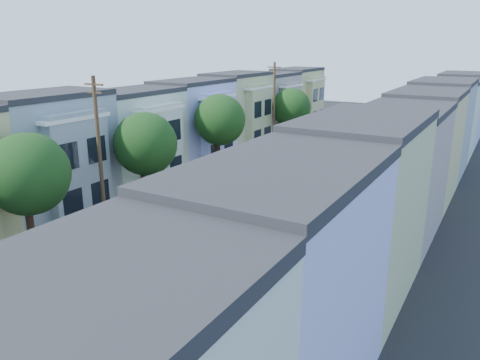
% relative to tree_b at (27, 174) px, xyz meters
% --- Properties ---
extents(ground, '(160.00, 160.00, 0.00)m').
position_rel_tree_b_xyz_m(ground, '(6.30, 3.48, -5.00)').
color(ground, black).
rests_on(ground, ground).
extents(road_slab, '(12.00, 70.00, 0.02)m').
position_rel_tree_b_xyz_m(road_slab, '(6.30, 18.48, -4.99)').
color(road_slab, black).
rests_on(road_slab, ground).
extents(curb_left, '(0.30, 70.00, 0.15)m').
position_rel_tree_b_xyz_m(curb_left, '(0.25, 18.48, -4.92)').
color(curb_left, gray).
rests_on(curb_left, ground).
extents(curb_right, '(0.30, 70.00, 0.15)m').
position_rel_tree_b_xyz_m(curb_right, '(12.35, 18.48, -4.92)').
color(curb_right, gray).
rests_on(curb_right, ground).
extents(sidewalk_left, '(2.60, 70.00, 0.15)m').
position_rel_tree_b_xyz_m(sidewalk_left, '(-1.05, 18.48, -4.92)').
color(sidewalk_left, gray).
rests_on(sidewalk_left, ground).
extents(sidewalk_right, '(2.60, 70.00, 0.15)m').
position_rel_tree_b_xyz_m(sidewalk_right, '(13.65, 18.48, -4.92)').
color(sidewalk_right, gray).
rests_on(sidewalk_right, ground).
extents(centerline, '(0.12, 70.00, 0.01)m').
position_rel_tree_b_xyz_m(centerline, '(6.30, 18.48, -5.00)').
color(centerline, gold).
rests_on(centerline, ground).
extents(townhouse_row_left, '(5.00, 70.00, 8.50)m').
position_rel_tree_b_xyz_m(townhouse_row_left, '(-4.85, 18.48, -5.00)').
color(townhouse_row_left, gray).
rests_on(townhouse_row_left, ground).
extents(townhouse_row_right, '(5.00, 70.00, 8.50)m').
position_rel_tree_b_xyz_m(townhouse_row_right, '(17.45, 18.48, -5.00)').
color(townhouse_row_right, gray).
rests_on(townhouse_row_right, ground).
extents(tree_b, '(4.70, 4.70, 7.37)m').
position_rel_tree_b_xyz_m(tree_b, '(0.00, 0.00, 0.00)').
color(tree_b, black).
rests_on(tree_b, ground).
extents(tree_c, '(4.70, 4.70, 7.32)m').
position_rel_tree_b_xyz_m(tree_c, '(0.00, 9.88, -0.05)').
color(tree_c, black).
rests_on(tree_c, ground).
extents(tree_d, '(4.70, 4.70, 7.71)m').
position_rel_tree_b_xyz_m(tree_d, '(-0.00, 20.10, 0.34)').
color(tree_d, black).
rests_on(tree_d, ground).
extents(tree_e, '(4.70, 4.70, 7.00)m').
position_rel_tree_b_xyz_m(tree_e, '(0.00, 36.09, -0.36)').
color(tree_e, black).
rests_on(tree_e, ground).
extents(tree_far_r, '(3.06, 3.06, 5.66)m').
position_rel_tree_b_xyz_m(tree_far_r, '(13.20, 32.30, -0.92)').
color(tree_far_r, black).
rests_on(tree_far_r, ground).
extents(utility_pole_near, '(1.60, 0.26, 10.00)m').
position_rel_tree_b_xyz_m(utility_pole_near, '(0.00, 5.48, 0.15)').
color(utility_pole_near, '#42301E').
rests_on(utility_pole_near, ground).
extents(utility_pole_far, '(1.60, 0.26, 10.00)m').
position_rel_tree_b_xyz_m(utility_pole_far, '(0.00, 31.48, 0.15)').
color(utility_pole_far, '#42301E').
rests_on(utility_pole_far, ground).
extents(fedex_truck, '(2.35, 6.11, 2.93)m').
position_rel_tree_b_xyz_m(fedex_truck, '(7.77, 16.05, -3.36)').
color(fedex_truck, white).
rests_on(fedex_truck, ground).
extents(lead_sedan, '(2.03, 3.98, 1.23)m').
position_rel_tree_b_xyz_m(lead_sedan, '(8.35, 24.72, -4.38)').
color(lead_sedan, black).
rests_on(lead_sedan, ground).
extents(parked_left_c, '(2.12, 4.43, 1.22)m').
position_rel_tree_b_xyz_m(parked_left_c, '(1.40, 5.35, -4.39)').
color(parked_left_c, silver).
rests_on(parked_left_c, ground).
extents(parked_left_d, '(1.76, 4.21, 1.37)m').
position_rel_tree_b_xyz_m(parked_left_d, '(1.40, 16.83, -4.31)').
color(parked_left_d, '#480B1C').
rests_on(parked_left_d, ground).
extents(parked_right_a, '(1.53, 3.72, 1.21)m').
position_rel_tree_b_xyz_m(parked_right_a, '(11.20, -3.52, -4.39)').
color(parked_right_a, slate).
rests_on(parked_right_a, ground).
extents(parked_right_b, '(2.35, 4.76, 1.30)m').
position_rel_tree_b_xyz_m(parked_right_b, '(11.20, 1.12, -4.35)').
color(parked_right_b, silver).
rests_on(parked_right_b, ground).
extents(parked_right_c, '(1.91, 4.52, 1.35)m').
position_rel_tree_b_xyz_m(parked_right_c, '(11.20, 23.29, -4.32)').
color(parked_right_c, black).
rests_on(parked_right_c, ground).
extents(parked_right_d, '(1.98, 4.46, 1.41)m').
position_rel_tree_b_xyz_m(parked_right_d, '(11.20, 30.92, -4.29)').
color(parked_right_d, black).
rests_on(parked_right_d, ground).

